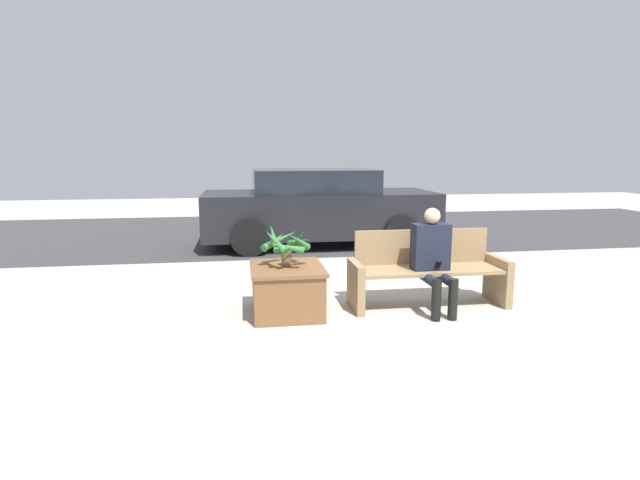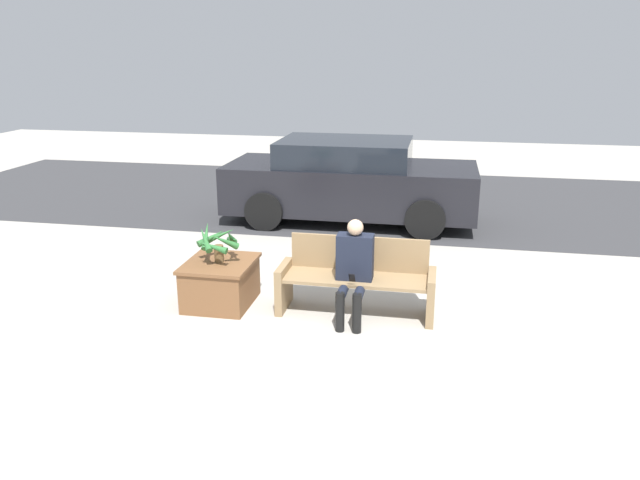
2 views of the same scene
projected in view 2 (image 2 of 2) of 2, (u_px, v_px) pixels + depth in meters
name	position (u px, v px, depth m)	size (l,w,h in m)	color
ground_plane	(344.00, 320.00, 7.29)	(30.00, 30.00, 0.00)	#ADA89E
road_surface	(389.00, 200.00, 13.00)	(20.00, 6.00, 0.01)	#38383A
bench	(357.00, 279.00, 7.40)	(1.85, 0.58, 0.88)	#8C704C
person_seated	(354.00, 266.00, 7.15)	(0.42, 0.63, 1.18)	black
planter_box	(220.00, 281.00, 7.66)	(0.81, 0.91, 0.55)	brown
potted_plant	(218.00, 241.00, 7.50)	(0.59, 0.57, 0.49)	brown
parked_car	(350.00, 181.00, 11.23)	(4.43, 1.98, 1.48)	black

